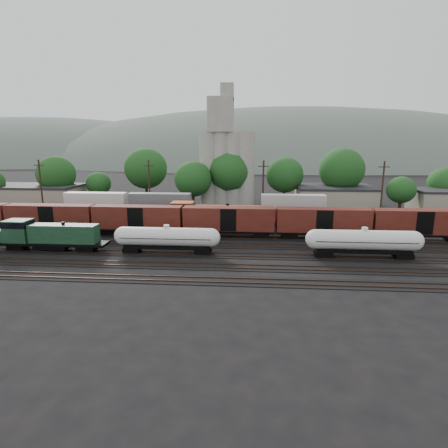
# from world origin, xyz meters

# --- Properties ---
(ground) EXTENTS (600.00, 600.00, 0.00)m
(ground) POSITION_xyz_m (0.00, 0.00, 0.00)
(ground) COLOR black
(tracks) EXTENTS (180.00, 33.20, 0.20)m
(tracks) POSITION_xyz_m (0.00, 0.00, 0.05)
(tracks) COLOR black
(tracks) RESTS_ON ground
(green_locomotive) EXTENTS (16.40, 2.89, 4.34)m
(green_locomotive) POSITION_xyz_m (-20.16, -5.00, 2.48)
(green_locomotive) COLOR black
(green_locomotive) RESTS_ON ground
(tank_car_a) EXTENTS (15.25, 2.73, 4.00)m
(tank_car_a) POSITION_xyz_m (-2.16, -5.00, 2.40)
(tank_car_a) COLOR white
(tank_car_a) RESTS_ON ground
(tank_car_b) EXTENTS (15.75, 2.82, 4.13)m
(tank_car_b) POSITION_xyz_m (25.14, -5.00, 2.47)
(tank_car_b) COLOR white
(tank_car_b) RESTS_ON ground
(orange_locomotive) EXTENTS (19.38, 3.23, 4.85)m
(orange_locomotive) POSITION_xyz_m (2.18, 10.00, 2.75)
(orange_locomotive) COLOR black
(orange_locomotive) RESTS_ON ground
(boxcar_string) EXTENTS (138.20, 2.90, 4.20)m
(boxcar_string) POSITION_xyz_m (-9.40, 5.00, 3.12)
(boxcar_string) COLOR black
(boxcar_string) RESTS_ON ground
(container_wall) EXTENTS (160.00, 2.60, 5.80)m
(container_wall) POSITION_xyz_m (-9.55, 15.00, 2.25)
(container_wall) COLOR black
(container_wall) RESTS_ON ground
(grain_silo) EXTENTS (13.40, 5.00, 29.00)m
(grain_silo) POSITION_xyz_m (3.28, 36.00, 11.26)
(grain_silo) COLOR #A4A196
(grain_silo) RESTS_ON ground
(industrial_sheds) EXTENTS (119.38, 17.26, 5.10)m
(industrial_sheds) POSITION_xyz_m (6.63, 35.25, 2.56)
(industrial_sheds) COLOR #9E937F
(industrial_sheds) RESTS_ON ground
(tree_band) EXTENTS (165.84, 20.09, 14.24)m
(tree_band) POSITION_xyz_m (-2.17, 37.20, 7.68)
(tree_band) COLOR black
(tree_band) RESTS_ON ground
(utility_poles) EXTENTS (122.20, 0.36, 12.00)m
(utility_poles) POSITION_xyz_m (0.00, 22.00, 6.21)
(utility_poles) COLOR black
(utility_poles) RESTS_ON ground
(distant_hills) EXTENTS (860.00, 286.00, 130.00)m
(distant_hills) POSITION_xyz_m (23.92, 260.00, -20.56)
(distant_hills) COLOR #59665B
(distant_hills) RESTS_ON ground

